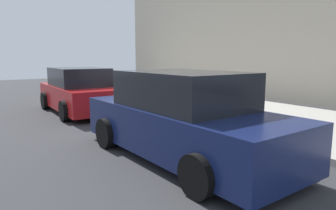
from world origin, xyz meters
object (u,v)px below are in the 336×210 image
Objects in this scene: suitcase_silver_2 at (215,111)px; suitcase_maroon_3 at (205,109)px; bollard_post at (143,93)px; suitcase_navy_1 at (231,113)px; parked_car_navy_0 at (182,118)px; suitcase_red_0 at (244,119)px; suitcase_red_7 at (169,98)px; fire_hydrant at (153,96)px; suitcase_teal_5 at (185,104)px; suitcase_olive_6 at (176,101)px; suitcase_black_4 at (195,105)px; parked_car_red_1 at (80,92)px.

suitcase_silver_2 is 0.78× the size of suitcase_maroon_3.
suitcase_navy_1 is at bearing -177.46° from bollard_post.
parked_car_navy_0 is at bearing 113.87° from suitcase_navy_1.
suitcase_red_0 is 3.42m from suitcase_red_7.
suitcase_navy_1 is 0.84× the size of suitcase_red_7.
suitcase_navy_1 reaches higher than suitcase_maroon_3.
suitcase_silver_2 is at bearing -56.09° from parked_car_navy_0.
suitcase_maroon_3 is 2.87m from fire_hydrant.
suitcase_red_7 is (3.42, -0.08, 0.13)m from suitcase_red_0.
bollard_post is (3.85, 0.09, 0.14)m from suitcase_silver_2.
bollard_post is (3.38, 0.14, 0.15)m from suitcase_maroon_3.
suitcase_red_0 is at bearing 172.42° from suitcase_navy_1.
parked_car_navy_0 is at bearing 123.91° from suitcase_silver_2.
suitcase_teal_5 is at bearing 0.38° from suitcase_red_0.
suitcase_olive_6 reaches higher than suitcase_silver_2.
suitcase_olive_6 is at bearing -3.09° from suitcase_teal_5.
suitcase_silver_2 is (1.01, 0.04, 0.04)m from suitcase_red_0.
suitcase_red_7 reaches higher than suitcase_silver_2.
suitcase_black_4 is 1.42× the size of fire_hydrant.
suitcase_red_0 is 0.68× the size of suitcase_red_7.
parked_car_red_1 reaches higher than suitcase_teal_5.
suitcase_teal_5 reaches higher than suitcase_olive_6.
suitcase_maroon_3 is 0.82× the size of suitcase_black_4.
bollard_post reaches higher than suitcase_maroon_3.
suitcase_olive_6 is 0.50m from suitcase_red_7.
bollard_post is at bearing 16.58° from fire_hydrant.
parked_car_navy_0 is (-3.46, 2.36, 0.28)m from suitcase_olive_6.
suitcase_red_7 reaches higher than suitcase_maroon_3.
suitcase_red_7 reaches higher than suitcase_olive_6.
suitcase_red_7 is (2.89, -0.01, 0.06)m from suitcase_navy_1.
suitcase_red_7 is at bearing -2.75° from suitcase_silver_2.
suitcase_maroon_3 is (1.48, -0.02, 0.03)m from suitcase_red_0.
suitcase_red_7 reaches higher than suitcase_navy_1.
suitcase_silver_2 is 0.15× the size of parked_car_red_1.
suitcase_maroon_3 is 0.87× the size of suitcase_teal_5.
suitcase_black_4 is 3.44m from parked_car_navy_0.
suitcase_olive_6 is at bearing 172.32° from suitcase_red_7.
bollard_post is at bearing -104.65° from parked_car_red_1.
suitcase_olive_6 reaches higher than suitcase_navy_1.
fire_hydrant is at bearing -163.42° from bollard_post.
suitcase_red_7 is at bearing -5.35° from suitcase_teal_5.
suitcase_black_4 is 1.10× the size of suitcase_olive_6.
suitcase_black_4 is (0.45, -0.01, 0.06)m from suitcase_maroon_3.
bollard_post is at bearing 2.92° from suitcase_black_4.
suitcase_maroon_3 is at bearing 178.48° from suitcase_black_4.
suitcase_red_0 is 0.87× the size of suitcase_maroon_3.
bollard_post is at bearing 1.44° from suitcase_red_0.
suitcase_black_4 is 0.22× the size of parked_car_navy_0.
suitcase_maroon_3 is 0.96× the size of bollard_post.
parked_car_navy_0 reaches higher than suitcase_navy_1.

